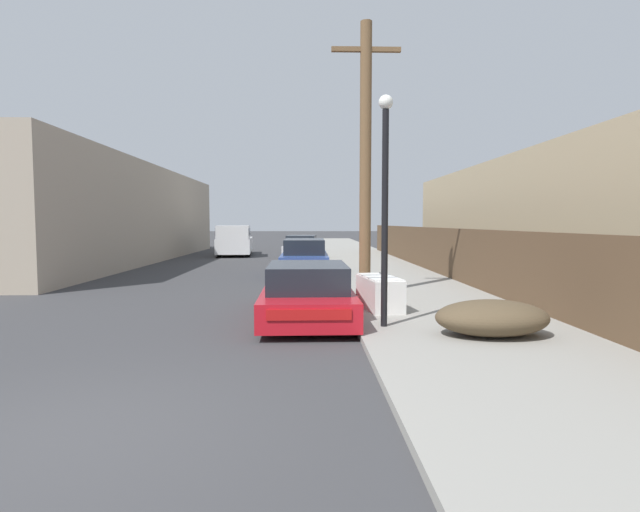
% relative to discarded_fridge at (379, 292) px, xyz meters
% --- Properties ---
extents(ground_plane, '(220.00, 220.00, 0.00)m').
position_rel_discarded_fridge_xyz_m(ground_plane, '(-3.90, -6.36, -0.48)').
color(ground_plane, '#38383A').
extents(sidewalk_curb, '(4.20, 63.00, 0.12)m').
position_rel_discarded_fridge_xyz_m(sidewalk_curb, '(1.40, 17.14, -0.42)').
color(sidewalk_curb, gray).
rests_on(sidewalk_curb, ground).
extents(discarded_fridge, '(0.90, 1.73, 0.75)m').
position_rel_discarded_fridge_xyz_m(discarded_fridge, '(0.00, 0.00, 0.00)').
color(discarded_fridge, white).
rests_on(discarded_fridge, sidewalk_curb).
extents(parked_sports_car_red, '(1.89, 4.72, 1.18)m').
position_rel_discarded_fridge_xyz_m(parked_sports_car_red, '(-1.61, -0.46, 0.06)').
color(parked_sports_car_red, red).
rests_on(parked_sports_car_red, ground).
extents(car_parked_mid, '(1.76, 4.70, 1.40)m').
position_rel_discarded_fridge_xyz_m(car_parked_mid, '(-1.70, 8.22, 0.17)').
color(car_parked_mid, '#2D478C').
rests_on(car_parked_mid, ground).
extents(car_parked_far, '(2.03, 4.34, 1.34)m').
position_rel_discarded_fridge_xyz_m(car_parked_far, '(-1.87, 16.14, 0.15)').
color(car_parked_far, silver).
rests_on(car_parked_far, ground).
extents(pickup_truck, '(2.40, 5.75, 1.85)m').
position_rel_discarded_fridge_xyz_m(pickup_truck, '(-6.01, 19.59, 0.44)').
color(pickup_truck, silver).
rests_on(pickup_truck, ground).
extents(utility_pole, '(1.80, 0.30, 7.09)m').
position_rel_discarded_fridge_xyz_m(utility_pole, '(-0.07, 2.21, 3.29)').
color(utility_pole, brown).
rests_on(utility_pole, sidewalk_curb).
extents(street_lamp, '(0.26, 0.26, 4.21)m').
position_rel_discarded_fridge_xyz_m(street_lamp, '(-0.19, -1.88, 2.11)').
color(street_lamp, black).
rests_on(street_lamp, sidewalk_curb).
extents(brush_pile, '(1.92, 1.27, 0.61)m').
position_rel_discarded_fridge_xyz_m(brush_pile, '(1.52, -2.69, -0.06)').
color(brush_pile, brown).
rests_on(brush_pile, sidewalk_curb).
extents(wooden_fence, '(0.08, 30.89, 1.72)m').
position_rel_discarded_fridge_xyz_m(wooden_fence, '(3.35, 8.24, 0.50)').
color(wooden_fence, brown).
rests_on(wooden_fence, sidewalk_curb).
extents(building_left_block, '(7.00, 24.95, 4.91)m').
position_rel_discarded_fridge_xyz_m(building_left_block, '(-12.65, 15.58, 1.97)').
color(building_left_block, tan).
rests_on(building_left_block, ground).
extents(building_right_house, '(6.00, 20.21, 4.29)m').
position_rel_discarded_fridge_xyz_m(building_right_house, '(8.05, 7.41, 1.67)').
color(building_right_house, tan).
rests_on(building_right_house, ground).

